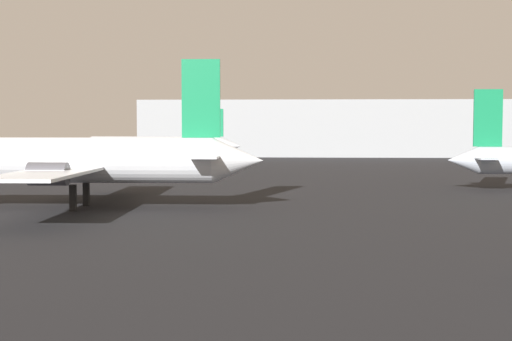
{
  "coord_description": "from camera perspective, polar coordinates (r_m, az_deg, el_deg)",
  "views": [
    {
      "loc": [
        2.64,
        -12.58,
        6.26
      ],
      "look_at": [
        -1.26,
        53.48,
        2.0
      ],
      "focal_mm": 51.98,
      "sensor_mm": 36.0,
      "label": 1
    }
  ],
  "objects": [
    {
      "name": "airplane_on_taxiway",
      "position": [
        55.9,
        -14.27,
        0.77
      ],
      "size": [
        29.22,
        26.84,
        10.85
      ],
      "rotation": [
        0.0,
        0.0,
        3.16
      ],
      "color": "silver",
      "rests_on": "ground_plane"
    },
    {
      "name": "terminal_building",
      "position": [
        143.98,
        5.17,
        3.26
      ],
      "size": [
        68.71,
        18.74,
        10.51
      ],
      "primitive_type": "cube",
      "color": "#999EA3",
      "rests_on": "ground_plane"
    },
    {
      "name": "airplane_far_left",
      "position": [
        106.55,
        -7.62,
        1.88
      ],
      "size": [
        24.65,
        20.07,
        8.25
      ],
      "rotation": [
        0.0,
        0.0,
        3.09
      ],
      "color": "silver",
      "rests_on": "ground_plane"
    }
  ]
}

